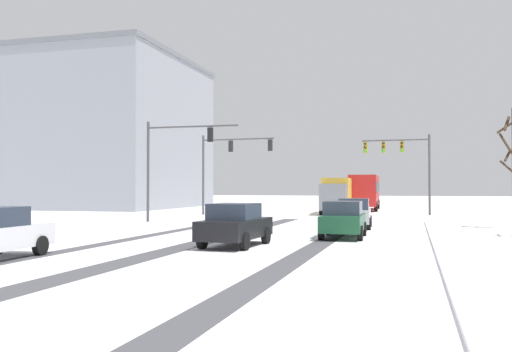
% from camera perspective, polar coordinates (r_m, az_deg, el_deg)
% --- Properties ---
extents(wheel_track_left_lane, '(0.79, 36.40, 0.01)m').
position_cam_1_polar(wheel_track_left_lane, '(23.97, -13.81, -6.43)').
color(wheel_track_left_lane, '#4C4C51').
rests_on(wheel_track_left_lane, ground).
extents(wheel_track_right_lane, '(1.09, 36.40, 0.01)m').
position_cam_1_polar(wheel_track_right_lane, '(22.49, -6.07, -6.81)').
color(wheel_track_right_lane, '#4C4C51').
rests_on(wheel_track_right_lane, ground).
extents(wheel_track_center, '(0.88, 36.40, 0.01)m').
position_cam_1_polar(wheel_track_center, '(21.21, 6.02, -7.15)').
color(wheel_track_center, '#4C4C51').
rests_on(wheel_track_center, ground).
extents(sidewalk_kerb_right, '(4.00, 36.40, 0.12)m').
position_cam_1_polar(sidewalk_kerb_right, '(19.46, 23.64, -7.43)').
color(sidewalk_kerb_right, white).
rests_on(sidewalk_kerb_right, ground).
extents(traffic_signal_far_left, '(6.16, 0.61, 6.50)m').
position_cam_1_polar(traffic_signal_far_left, '(45.64, -2.92, 1.88)').
color(traffic_signal_far_left, '#47474C').
rests_on(traffic_signal_far_left, ground).
extents(traffic_signal_near_left, '(6.21, 0.38, 6.50)m').
position_cam_1_polar(traffic_signal_near_left, '(36.60, -8.44, 2.32)').
color(traffic_signal_near_left, '#47474C').
rests_on(traffic_signal_near_left, ground).
extents(traffic_signal_far_right, '(5.43, 0.42, 6.50)m').
position_cam_1_polar(traffic_signal_far_right, '(47.43, 14.54, 1.95)').
color(traffic_signal_far_right, '#47474C').
rests_on(traffic_signal_far_right, ground).
extents(car_silver_lead, '(1.99, 4.18, 1.62)m').
position_cam_1_polar(car_silver_lead, '(31.32, 9.89, -3.72)').
color(car_silver_lead, '#B7BABF').
rests_on(car_silver_lead, ground).
extents(car_dark_green_second, '(1.91, 4.14, 1.62)m').
position_cam_1_polar(car_dark_green_second, '(25.17, 8.81, -4.35)').
color(car_dark_green_second, '#194C2D').
rests_on(car_dark_green_second, ground).
extents(car_black_third, '(1.99, 4.18, 1.62)m').
position_cam_1_polar(car_black_third, '(21.35, -2.12, -4.93)').
color(car_black_third, black).
rests_on(car_black_third, ground).
extents(bus_oncoming, '(2.92, 11.07, 3.38)m').
position_cam_1_polar(bus_oncoming, '(56.87, 10.95, -1.38)').
color(bus_oncoming, '#B21E1E').
rests_on(bus_oncoming, ground).
extents(box_truck_delivery, '(2.58, 7.50, 3.02)m').
position_cam_1_polar(box_truck_delivery, '(47.97, 8.11, -1.86)').
color(box_truck_delivery, slate).
rests_on(box_truck_delivery, ground).
extents(office_building_far_left_block, '(29.50, 20.98, 16.62)m').
position_cam_1_polar(office_building_far_left_block, '(68.81, -18.88, 3.97)').
color(office_building_far_left_block, '#9399A3').
rests_on(office_building_far_left_block, ground).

